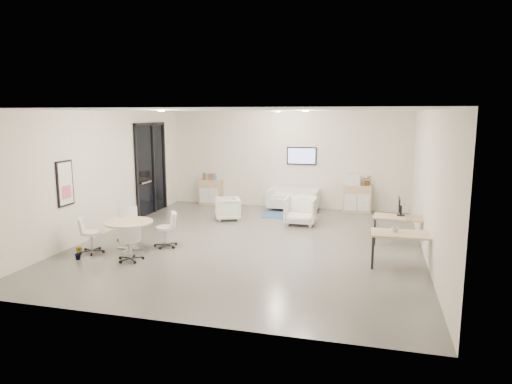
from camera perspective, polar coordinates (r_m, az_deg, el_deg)
The scene contains 21 objects.
room_shell at distance 10.92m, azimuth -0.59°, elevation 1.77°, with size 9.60×10.60×4.80m.
glass_door at distance 14.71m, azimuth -12.98°, elevation 3.19°, with size 0.09×1.90×2.85m.
artwork at distance 11.27m, azimuth -22.76°, elevation 0.98°, with size 0.05×0.54×1.04m.
wall_tv at distance 15.14m, azimuth 5.73°, elevation 4.51°, with size 0.98×0.06×0.58m.
ceiling_spots at distance 11.67m, azimuth -0.47°, elevation 10.06°, with size 3.14×4.14×0.03m.
sideboard_left at distance 15.92m, azimuth -5.68°, elevation -0.01°, with size 0.77×0.40×0.87m.
sideboard_right at distance 14.94m, azimuth 12.55°, elevation -0.82°, with size 0.88×0.43×0.88m.
books at distance 15.86m, azimuth -5.83°, elevation 1.94°, with size 0.45×0.14×0.22m.
printer at distance 14.86m, azimuth 12.14°, elevation 1.44°, with size 0.50×0.43×0.32m.
loveseat at distance 15.00m, azimuth 4.71°, elevation -0.99°, with size 1.67×0.88×0.61m.
blue_rug at distance 14.23m, azimuth 3.70°, elevation -2.90°, with size 1.44×0.96×0.01m, color #2D548B.
armchair_left at distance 13.60m, azimuth -3.57°, elevation -1.95°, with size 0.71×0.66×0.73m, color silver.
armchair_right at distance 13.03m, azimuth 5.59°, elevation -2.18°, with size 0.84×0.79×0.87m, color silver.
desk_rear at distance 11.53m, azimuth 17.66°, elevation -3.31°, with size 1.34×0.77×0.67m.
desk_front at distance 9.81m, azimuth 18.21°, elevation -5.34°, with size 1.39×0.73×0.72m.
monitor at distance 11.61m, azimuth 17.50°, elevation -1.68°, with size 0.20×0.50×0.44m.
round_table at distance 10.92m, azimuth -15.62°, elevation -4.01°, with size 1.10×1.10×0.67m.
meeting_chairs at distance 10.96m, azimuth -15.58°, elevation -4.90°, with size 2.21×2.21×0.82m.
plant_cabinet at distance 14.82m, azimuth 13.82°, elevation 1.28°, with size 0.30×0.33×0.26m, color #3F7F3F.
plant_floor at distance 10.66m, azimuth -21.27°, elevation -7.55°, with size 0.17×0.30×0.13m, color #3F7F3F.
cup at distance 9.84m, azimuth 16.98°, elevation -4.38°, with size 0.14×0.11×0.14m, color white.
Camera 1 is at (2.86, -10.43, 3.11)m, focal length 32.00 mm.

